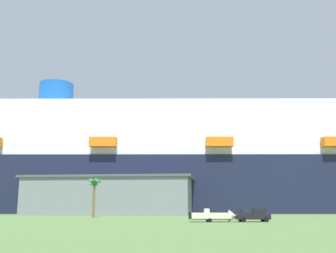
# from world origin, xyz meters

# --- Properties ---
(ground_plane) EXTENTS (600.00, 600.00, 0.00)m
(ground_plane) POSITION_xyz_m (0.00, 30.00, 0.00)
(ground_plane) COLOR #4C6B38
(cruise_ship) EXTENTS (293.35, 61.33, 52.36)m
(cruise_ship) POSITION_xyz_m (-9.46, 56.79, 15.15)
(cruise_ship) COLOR #191E38
(cruise_ship) RESTS_ON ground_plane
(terminal_building) EXTENTS (46.00, 22.03, 10.34)m
(terminal_building) POSITION_xyz_m (-23.51, 33.65, 5.19)
(terminal_building) COLOR slate
(terminal_building) RESTS_ON ground_plane
(pickup_truck) EXTENTS (5.86, 3.02, 2.20)m
(pickup_truck) POSITION_xyz_m (11.33, -8.48, 1.04)
(pickup_truck) COLOR black
(pickup_truck) RESTS_ON ground_plane
(small_boat_on_trailer) EXTENTS (8.95, 3.22, 2.15)m
(small_boat_on_trailer) POSITION_xyz_m (4.96, -9.57, 0.96)
(small_boat_on_trailer) COLOR #595960
(small_boat_on_trailer) RESTS_ON ground_plane
(palm_tree) EXTENTS (2.95, 2.69, 8.52)m
(palm_tree) POSITION_xyz_m (-21.41, 9.91, 6.56)
(palm_tree) COLOR brown
(palm_tree) RESTS_ON ground_plane
(parked_car_black_coupe) EXTENTS (4.88, 2.46, 1.58)m
(parked_car_black_coupe) POSITION_xyz_m (12.15, 14.75, 0.83)
(parked_car_black_coupe) COLOR black
(parked_car_black_coupe) RESTS_ON ground_plane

